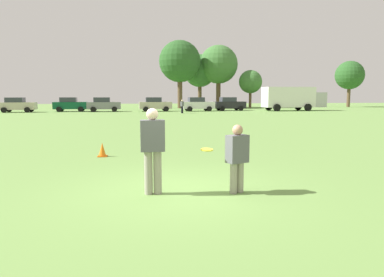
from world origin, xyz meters
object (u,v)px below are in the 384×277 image
(parked_car_near_left, at_px, (17,105))
(box_truck, at_px, (293,98))
(parked_car_mid_left, at_px, (70,104))
(player_thrower, at_px, (153,146))
(parked_car_far_right, at_px, (229,104))
(player_defender, at_px, (237,155))
(parked_car_center, at_px, (104,104))
(traffic_cone, at_px, (102,150))
(bystander_sideline_watcher, at_px, (182,106))
(frisbee, at_px, (207,150))
(parked_car_near_right, at_px, (198,104))
(parked_car_mid_right, at_px, (155,104))

(parked_car_near_left, relative_size, box_truck, 0.50)
(parked_car_near_left, height_order, parked_car_mid_left, same)
(player_thrower, bearing_deg, parked_car_far_right, 73.43)
(player_defender, height_order, parked_car_center, parked_car_center)
(parked_car_near_left, xyz_separation_m, parked_car_mid_left, (6.08, 1.16, 0.00))
(traffic_cone, height_order, parked_car_near_left, parked_car_near_left)
(parked_car_far_right, distance_m, bystander_sideline_watcher, 9.50)
(traffic_cone, bearing_deg, parked_car_mid_left, 101.98)
(player_thrower, distance_m, parked_car_far_right, 41.91)
(traffic_cone, bearing_deg, parked_car_near_left, 111.68)
(box_truck, bearing_deg, parked_car_center, 178.10)
(player_thrower, bearing_deg, frisbee, -5.46)
(player_defender, height_order, parked_car_far_right, parked_car_far_right)
(parked_car_far_right, bearing_deg, traffic_cone, -110.98)
(traffic_cone, height_order, parked_car_near_right, parked_car_near_right)
(parked_car_near_left, distance_m, parked_car_center, 10.34)
(parked_car_mid_right, relative_size, box_truck, 0.50)
(parked_car_mid_right, height_order, bystander_sideline_watcher, parked_car_mid_right)
(traffic_cone, distance_m, parked_car_mid_left, 36.07)
(parked_car_mid_left, relative_size, parked_car_mid_right, 1.00)
(parked_car_mid_left, height_order, parked_car_near_right, same)
(parked_car_near_right, bearing_deg, parked_car_mid_right, 177.92)
(parked_car_mid_right, bearing_deg, traffic_cone, -95.51)
(parked_car_far_right, bearing_deg, bystander_sideline_watcher, -139.60)
(player_defender, xyz_separation_m, parked_car_mid_right, (-0.02, 39.55, 0.10))
(parked_car_mid_right, xyz_separation_m, parked_car_far_right, (10.18, 0.79, 0.00))
(parked_car_near_right, xyz_separation_m, box_truck, (12.97, -0.59, 0.83))
(parked_car_mid_left, height_order, bystander_sideline_watcher, parked_car_mid_left)
(parked_car_mid_right, distance_m, parked_car_near_right, 5.63)
(parked_car_center, bearing_deg, player_thrower, -83.09)
(frisbee, xyz_separation_m, parked_car_near_left, (-16.26, 39.19, -0.03))
(parked_car_center, relative_size, parked_car_near_right, 1.00)
(player_defender, xyz_separation_m, frisbee, (-0.65, 0.06, 0.13))
(frisbee, bearing_deg, parked_car_near_left, 112.53)
(bystander_sideline_watcher, bearing_deg, traffic_cone, -102.17)
(frisbee, height_order, bystander_sideline_watcher, bystander_sideline_watcher)
(traffic_cone, distance_m, parked_car_near_left, 36.73)
(player_defender, relative_size, parked_car_mid_right, 0.35)
(parked_car_mid_left, xyz_separation_m, parked_car_far_right, (20.98, -0.07, 0.00))
(frisbee, distance_m, parked_car_near_left, 42.43)
(player_thrower, height_order, player_defender, player_thrower)
(parked_car_near_right, bearing_deg, traffic_cone, -104.66)
(frisbee, height_order, traffic_cone, frisbee)
(traffic_cone, bearing_deg, parked_car_near_right, 75.34)
(box_truck, bearing_deg, player_defender, -115.61)
(parked_car_near_left, xyz_separation_m, parked_car_near_right, (22.51, 0.09, 0.00))
(player_thrower, distance_m, traffic_cone, 5.26)
(parked_car_mid_left, xyz_separation_m, parked_car_mid_right, (10.81, -0.86, 0.00))
(player_defender, height_order, frisbee, player_defender)
(parked_car_far_right, bearing_deg, parked_car_mid_left, 179.80)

